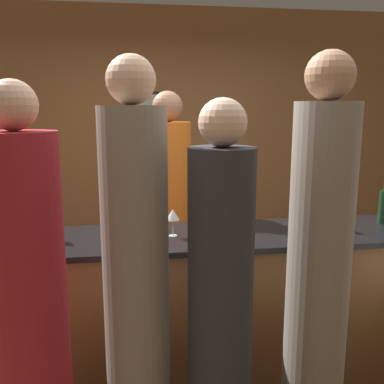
{
  "coord_description": "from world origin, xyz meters",
  "views": [
    {
      "loc": [
        -0.44,
        -2.51,
        1.75
      ],
      "look_at": [
        -0.07,
        0.1,
        1.23
      ],
      "focal_mm": 40.0,
      "sensor_mm": 36.0,
      "label": 1
    }
  ],
  "objects": [
    {
      "name": "guest_4",
      "position": [
        0.43,
        -0.69,
        0.95
      ],
      "size": [
        0.3,
        0.3,
        2.0
      ],
      "color": "gray",
      "rests_on": "ground_plane"
    },
    {
      "name": "ground_plane",
      "position": [
        0.0,
        0.0,
        0.0
      ],
      "size": [
        14.0,
        14.0,
        0.0
      ],
      "primitive_type": "plane",
      "color": "brown"
    },
    {
      "name": "wine_glass_5",
      "position": [
        -0.91,
        0.0,
        1.11
      ],
      "size": [
        0.07,
        0.07,
        0.17
      ],
      "color": "silver",
      "rests_on": "bar_counter"
    },
    {
      "name": "wine_glass_2",
      "position": [
        0.85,
        -0.02,
        1.11
      ],
      "size": [
        0.07,
        0.07,
        0.17
      ],
      "color": "silver",
      "rests_on": "bar_counter"
    },
    {
      "name": "guest_2",
      "position": [
        -0.89,
        -0.74,
        0.87
      ],
      "size": [
        0.33,
        0.33,
        1.86
      ],
      "color": "maroon",
      "rests_on": "ground_plane"
    },
    {
      "name": "wine_glass_1",
      "position": [
        -0.2,
        -0.01,
        1.11
      ],
      "size": [
        0.08,
        0.08,
        0.17
      ],
      "color": "silver",
      "rests_on": "bar_counter"
    },
    {
      "name": "guest_1",
      "position": [
        -0.06,
        -0.74,
        0.85
      ],
      "size": [
        0.3,
        0.3,
        1.79
      ],
      "color": "#2D2D33",
      "rests_on": "ground_plane"
    },
    {
      "name": "bartender",
      "position": [
        -0.17,
        0.67,
        0.88
      ],
      "size": [
        0.35,
        0.35,
        1.87
      ],
      "rotation": [
        0.0,
        0.0,
        3.14
      ],
      "color": "orange",
      "rests_on": "ground_plane"
    },
    {
      "name": "wine_bottle_0",
      "position": [
        1.25,
        0.09,
        1.1
      ],
      "size": [
        0.07,
        0.07,
        0.31
      ],
      "color": "black",
      "rests_on": "bar_counter"
    },
    {
      "name": "back_wall",
      "position": [
        -0.0,
        2.2,
        1.4
      ],
      "size": [
        8.0,
        0.08,
        2.8
      ],
      "color": "olive",
      "rests_on": "ground_plane"
    },
    {
      "name": "bar_counter",
      "position": [
        0.0,
        0.0,
        0.49
      ],
      "size": [
        2.74,
        0.63,
        0.98
      ],
      "color": "brown",
      "rests_on": "ground_plane"
    },
    {
      "name": "wine_glass_0",
      "position": [
        -1.05,
        -0.13,
        1.11
      ],
      "size": [
        0.08,
        0.08,
        0.17
      ],
      "color": "silver",
      "rests_on": "bar_counter"
    },
    {
      "name": "guest_3",
      "position": [
        -0.43,
        -0.66,
        0.93
      ],
      "size": [
        0.3,
        0.3,
        1.97
      ],
      "color": "gray",
      "rests_on": "ground_plane"
    }
  ]
}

